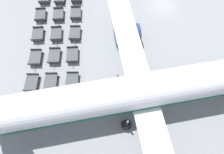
{
  "coord_description": "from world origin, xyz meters",
  "views": [
    {
      "loc": [
        22.51,
        -10.38,
        21.98
      ],
      "look_at": [
        13.46,
        -9.67,
        1.89
      ],
      "focal_mm": 28.0,
      "sensor_mm": 36.0,
      "label": 1
    }
  ],
  "objects_px": {
    "airplane": "(151,90)",
    "baggage_dolly_row_mid_b_col_e": "(72,81)",
    "baggage_dolly_row_near_col_e": "(32,83)",
    "baggage_dolly_row_mid_a_col_b": "(58,15)",
    "baggage_dolly_row_near_col_d": "(35,57)",
    "baggage_dolly_row_near_col_b": "(41,15)",
    "baggage_dolly_row_mid_a_col_e": "(51,82)",
    "baggage_dolly_row_near_col_c": "(38,34)",
    "baggage_dolly_row_mid_a_col_c": "(56,34)",
    "baggage_dolly_row_mid_b_col_d": "(72,55)",
    "baggage_dolly_row_mid_a_col_d": "(54,56)",
    "baggage_dolly_row_mid_b_col_c": "(75,33)",
    "baggage_dolly_row_mid_b_col_b": "(76,13)"
  },
  "relations": [
    {
      "from": "baggage_dolly_row_near_col_c",
      "to": "baggage_dolly_row_mid_b_col_b",
      "type": "distance_m",
      "value": 6.87
    },
    {
      "from": "baggage_dolly_row_near_col_c",
      "to": "baggage_dolly_row_mid_a_col_b",
      "type": "xyz_separation_m",
      "value": [
        -3.74,
        2.94,
        0.0
      ]
    },
    {
      "from": "baggage_dolly_row_near_col_b",
      "to": "baggage_dolly_row_mid_a_col_e",
      "type": "xyz_separation_m",
      "value": [
        11.9,
        2.41,
        0.0
      ]
    },
    {
      "from": "baggage_dolly_row_near_col_d",
      "to": "baggage_dolly_row_mid_a_col_d",
      "type": "bearing_deg",
      "value": 91.2
    },
    {
      "from": "baggage_dolly_row_near_col_d",
      "to": "baggage_dolly_row_mid_a_col_d",
      "type": "xyz_separation_m",
      "value": [
        -0.06,
        2.67,
        0.0
      ]
    },
    {
      "from": "baggage_dolly_row_mid_b_col_c",
      "to": "baggage_dolly_row_mid_a_col_d",
      "type": "bearing_deg",
      "value": -37.6
    },
    {
      "from": "baggage_dolly_row_mid_a_col_b",
      "to": "baggage_dolly_row_mid_b_col_d",
      "type": "relative_size",
      "value": 0.99
    },
    {
      "from": "baggage_dolly_row_near_col_b",
      "to": "baggage_dolly_row_mid_b_col_d",
      "type": "bearing_deg",
      "value": 33.56
    },
    {
      "from": "baggage_dolly_row_mid_a_col_c",
      "to": "baggage_dolly_row_mid_a_col_d",
      "type": "xyz_separation_m",
      "value": [
        3.88,
        -0.08,
        0.0
      ]
    },
    {
      "from": "baggage_dolly_row_mid_b_col_d",
      "to": "baggage_dolly_row_near_col_e",
      "type": "bearing_deg",
      "value": -53.9
    },
    {
      "from": "baggage_dolly_row_mid_a_col_b",
      "to": "baggage_dolly_row_mid_b_col_b",
      "type": "height_order",
      "value": "same"
    },
    {
      "from": "baggage_dolly_row_near_col_b",
      "to": "baggage_dolly_row_near_col_e",
      "type": "xyz_separation_m",
      "value": [
        11.83,
        -0.12,
        0.0
      ]
    },
    {
      "from": "baggage_dolly_row_near_col_e",
      "to": "baggage_dolly_row_mid_a_col_d",
      "type": "relative_size",
      "value": 1.0
    },
    {
      "from": "airplane",
      "to": "baggage_dolly_row_near_col_e",
      "type": "height_order",
      "value": "airplane"
    },
    {
      "from": "baggage_dolly_row_near_col_b",
      "to": "baggage_dolly_row_mid_b_col_d",
      "type": "distance_m",
      "value": 9.5
    },
    {
      "from": "baggage_dolly_row_near_col_d",
      "to": "baggage_dolly_row_near_col_e",
      "type": "distance_m",
      "value": 3.9
    },
    {
      "from": "baggage_dolly_row_mid_b_col_d",
      "to": "baggage_dolly_row_mid_a_col_b",
      "type": "bearing_deg",
      "value": -163.03
    },
    {
      "from": "baggage_dolly_row_near_col_d",
      "to": "baggage_dolly_row_mid_b_col_c",
      "type": "height_order",
      "value": "same"
    },
    {
      "from": "baggage_dolly_row_near_col_b",
      "to": "baggage_dolly_row_near_col_e",
      "type": "bearing_deg",
      "value": -0.58
    },
    {
      "from": "baggage_dolly_row_mid_a_col_c",
      "to": "baggage_dolly_row_near_col_d",
      "type": "bearing_deg",
      "value": -34.94
    },
    {
      "from": "baggage_dolly_row_mid_b_col_e",
      "to": "baggage_dolly_row_near_col_c",
      "type": "bearing_deg",
      "value": -146.78
    },
    {
      "from": "baggage_dolly_row_mid_a_col_e",
      "to": "baggage_dolly_row_mid_b_col_d",
      "type": "distance_m",
      "value": 4.89
    },
    {
      "from": "airplane",
      "to": "baggage_dolly_row_mid_b_col_e",
      "type": "height_order",
      "value": "airplane"
    },
    {
      "from": "baggage_dolly_row_mid_a_col_c",
      "to": "baggage_dolly_row_mid_b_col_e",
      "type": "relative_size",
      "value": 0.99
    },
    {
      "from": "baggage_dolly_row_mid_b_col_d",
      "to": "baggage_dolly_row_mid_b_col_b",
      "type": "bearing_deg",
      "value": 176.92
    },
    {
      "from": "baggage_dolly_row_near_col_e",
      "to": "baggage_dolly_row_mid_b_col_e",
      "type": "distance_m",
      "value": 5.39
    },
    {
      "from": "baggage_dolly_row_mid_a_col_c",
      "to": "baggage_dolly_row_mid_a_col_e",
      "type": "distance_m",
      "value": 7.91
    },
    {
      "from": "baggage_dolly_row_near_col_e",
      "to": "baggage_dolly_row_mid_a_col_b",
      "type": "xyz_separation_m",
      "value": [
        -11.71,
        2.99,
        0.0
      ]
    },
    {
      "from": "baggage_dolly_row_near_col_c",
      "to": "baggage_dolly_row_near_col_e",
      "type": "height_order",
      "value": "same"
    },
    {
      "from": "baggage_dolly_row_mid_a_col_b",
      "to": "baggage_dolly_row_mid_b_col_c",
      "type": "height_order",
      "value": "same"
    },
    {
      "from": "baggage_dolly_row_mid_a_col_b",
      "to": "baggage_dolly_row_mid_b_col_e",
      "type": "xyz_separation_m",
      "value": [
        11.87,
        2.39,
        0.0
      ]
    },
    {
      "from": "baggage_dolly_row_near_col_d",
      "to": "baggage_dolly_row_mid_a_col_b",
      "type": "relative_size",
      "value": 1.01
    },
    {
      "from": "baggage_dolly_row_near_col_c",
      "to": "baggage_dolly_row_mid_a_col_d",
      "type": "bearing_deg",
      "value": 34.15
    },
    {
      "from": "airplane",
      "to": "baggage_dolly_row_near_col_e",
      "type": "bearing_deg",
      "value": -102.37
    },
    {
      "from": "baggage_dolly_row_mid_b_col_b",
      "to": "airplane",
      "type": "bearing_deg",
      "value": 31.36
    },
    {
      "from": "airplane",
      "to": "baggage_dolly_row_mid_b_col_e",
      "type": "distance_m",
      "value": 10.52
    },
    {
      "from": "baggage_dolly_row_mid_a_col_b",
      "to": "baggage_dolly_row_near_col_c",
      "type": "bearing_deg",
      "value": -38.18
    },
    {
      "from": "airplane",
      "to": "baggage_dolly_row_mid_a_col_d",
      "type": "distance_m",
      "value": 14.49
    },
    {
      "from": "baggage_dolly_row_near_col_d",
      "to": "airplane",
      "type": "bearing_deg",
      "value": 64.2
    },
    {
      "from": "baggage_dolly_row_mid_a_col_c",
      "to": "baggage_dolly_row_mid_b_col_b",
      "type": "height_order",
      "value": "same"
    },
    {
      "from": "baggage_dolly_row_mid_b_col_c",
      "to": "baggage_dolly_row_mid_b_col_d",
      "type": "xyz_separation_m",
      "value": [
        3.83,
        -0.33,
        0.0
      ]
    },
    {
      "from": "baggage_dolly_row_mid_a_col_b",
      "to": "baggage_dolly_row_mid_b_col_d",
      "type": "height_order",
      "value": "same"
    },
    {
      "from": "baggage_dolly_row_near_col_c",
      "to": "baggage_dolly_row_mid_b_col_b",
      "type": "bearing_deg",
      "value": 123.44
    },
    {
      "from": "baggage_dolly_row_near_col_d",
      "to": "baggage_dolly_row_mid_b_col_e",
      "type": "distance_m",
      "value": 6.66
    },
    {
      "from": "baggage_dolly_row_near_col_c",
      "to": "baggage_dolly_row_mid_b_col_e",
      "type": "relative_size",
      "value": 0.99
    },
    {
      "from": "baggage_dolly_row_near_col_c",
      "to": "baggage_dolly_row_mid_a_col_c",
      "type": "distance_m",
      "value": 2.81
    },
    {
      "from": "baggage_dolly_row_near_col_d",
      "to": "baggage_dolly_row_mid_a_col_b",
      "type": "distance_m",
      "value": 8.32
    },
    {
      "from": "baggage_dolly_row_near_col_b",
      "to": "baggage_dolly_row_mid_b_col_d",
      "type": "relative_size",
      "value": 1.0
    },
    {
      "from": "baggage_dolly_row_mid_b_col_b",
      "to": "baggage_dolly_row_near_col_c",
      "type": "bearing_deg",
      "value": -56.56
    },
    {
      "from": "airplane",
      "to": "baggage_dolly_row_mid_b_col_c",
      "type": "relative_size",
      "value": 13.38
    }
  ]
}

